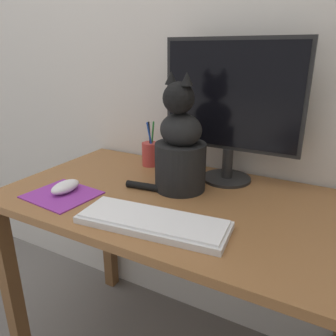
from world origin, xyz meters
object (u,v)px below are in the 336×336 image
object	(u,v)px
keyboard	(153,221)
computer_mouse_left	(65,187)
pen_cup	(150,153)
monitor	(231,104)
cat	(180,148)

from	to	relation	value
keyboard	computer_mouse_left	xyz separation A→B (m)	(-0.35, 0.04, 0.01)
keyboard	pen_cup	bearing A→B (deg)	116.27
monitor	keyboard	distance (m)	0.48
pen_cup	computer_mouse_left	bearing A→B (deg)	-104.88
computer_mouse_left	pen_cup	bearing A→B (deg)	75.12
monitor	keyboard	xyz separation A→B (m)	(-0.06, -0.40, -0.25)
computer_mouse_left	pen_cup	distance (m)	0.38
cat	keyboard	bearing A→B (deg)	-65.96
cat	pen_cup	distance (m)	0.28
monitor	pen_cup	world-z (taller)	monitor
keyboard	pen_cup	size ratio (longest dim) A/B	2.33
cat	pen_cup	world-z (taller)	cat
computer_mouse_left	pen_cup	world-z (taller)	pen_cup
computer_mouse_left	cat	bearing A→B (deg)	34.17
keyboard	monitor	bearing A→B (deg)	75.17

